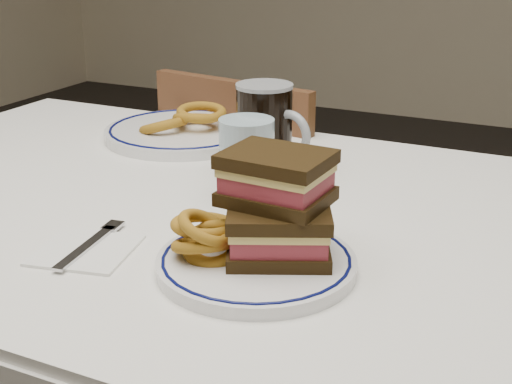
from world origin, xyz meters
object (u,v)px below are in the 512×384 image
at_px(beer_mug, 266,130).
at_px(far_plate, 183,132).
at_px(main_plate, 256,263).
at_px(reuben_sandwich, 278,205).
at_px(chair_far, 261,234).

xyz_separation_m(beer_mug, far_plate, (-0.24, 0.13, -0.07)).
height_order(main_plate, reuben_sandwich, reuben_sandwich).
height_order(main_plate, far_plate, far_plate).
bearing_deg(main_plate, far_plate, 129.66).
xyz_separation_m(reuben_sandwich, beer_mug, (-0.15, 0.29, -0.00)).
distance_m(main_plate, far_plate, 0.58).
relative_size(reuben_sandwich, far_plate, 0.50).
bearing_deg(beer_mug, chair_far, 116.26).
xyz_separation_m(chair_far, reuben_sandwich, (0.34, -0.67, 0.37)).
height_order(chair_far, main_plate, chair_far).
bearing_deg(reuben_sandwich, far_plate, 132.40).
bearing_deg(beer_mug, main_plate, -66.99).
xyz_separation_m(main_plate, beer_mug, (-0.13, 0.32, 0.07)).
distance_m(reuben_sandwich, far_plate, 0.58).
distance_m(chair_far, reuben_sandwich, 0.84).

